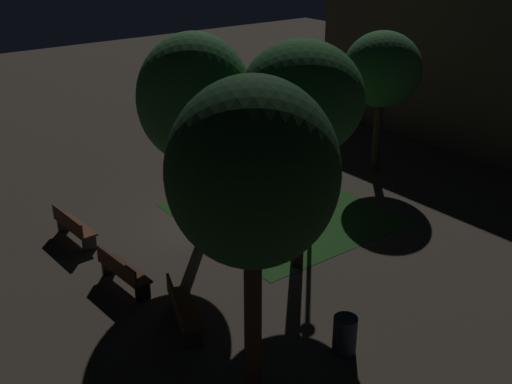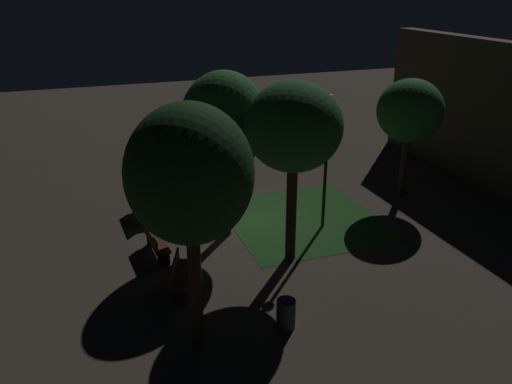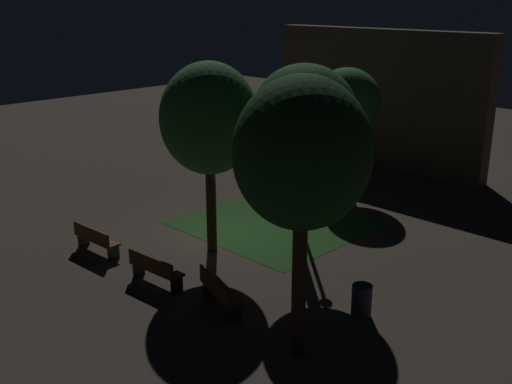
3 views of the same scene
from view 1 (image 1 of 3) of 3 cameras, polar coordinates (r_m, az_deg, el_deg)
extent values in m
plane|color=#473D33|center=(18.74, -3.20, -2.74)|extent=(60.00, 60.00, 0.00)
cube|color=#23511E|center=(19.23, 2.38, -1.98)|extent=(5.84, 5.56, 0.01)
cube|color=brown|center=(18.19, -16.20, -2.99)|extent=(1.82, 0.57, 0.06)
cube|color=brown|center=(18.02, -16.88, -2.52)|extent=(1.80, 0.15, 0.40)
cube|color=#2D2D33|center=(18.97, -17.16, -2.79)|extent=(0.10, 0.39, 0.42)
cube|color=#2D2D33|center=(17.64, -15.00, -4.60)|extent=(0.10, 0.39, 0.42)
cube|color=#422314|center=(15.69, -11.93, -7.05)|extent=(1.83, 0.60, 0.06)
cube|color=#422314|center=(15.49, -12.67, -6.56)|extent=(1.80, 0.18, 0.40)
cube|color=black|center=(16.42, -13.28, -6.65)|extent=(0.11, 0.39, 0.42)
cube|color=black|center=(15.21, -10.31, -9.03)|extent=(0.11, 0.39, 0.42)
cube|color=#512D19|center=(14.07, -6.50, -10.56)|extent=(1.86, 1.06, 0.06)
cube|color=#512D19|center=(13.92, -7.41, -9.90)|extent=(1.71, 0.66, 0.40)
cube|color=#2D2D33|center=(14.86, -7.10, -9.65)|extent=(0.20, 0.39, 0.42)
cube|color=#2D2D33|center=(13.57, -5.75, -13.23)|extent=(0.20, 0.39, 0.42)
cylinder|color=#2D2116|center=(15.68, 3.92, -0.84)|extent=(0.34, 0.34, 3.67)
ellipsoid|color=#1E5623|center=(14.78, 4.20, 8.54)|extent=(2.96, 2.96, 2.75)
cylinder|color=#2D2116|center=(11.29, -0.28, -11.02)|extent=(0.32, 0.32, 3.81)
ellipsoid|color=#143816|center=(10.00, -0.31, 1.76)|extent=(2.86, 2.86, 3.19)
cylinder|color=#38281C|center=(16.72, -5.30, 0.20)|extent=(0.31, 0.31, 3.39)
ellipsoid|color=#28662D|center=(15.90, -5.64, 8.49)|extent=(2.93, 2.93, 3.34)
cylinder|color=#38281C|center=(22.40, 11.03, 5.45)|extent=(0.30, 0.30, 2.96)
ellipsoid|color=#28662D|center=(21.83, 11.48, 10.96)|extent=(2.66, 2.66, 2.56)
cylinder|color=black|center=(18.03, 5.25, 4.14)|extent=(0.12, 0.12, 4.65)
sphere|color=white|center=(17.36, 5.56, 11.86)|extent=(0.36, 0.36, 0.36)
cylinder|color=#2D3842|center=(13.41, 8.12, -12.79)|extent=(0.51, 0.51, 0.83)
cube|color=brown|center=(26.12, 15.39, 11.37)|extent=(10.98, 0.80, 6.23)
camera|label=2|loc=(4.49, 93.29, 0.44)|focal=35.89mm
camera|label=3|loc=(3.58, -125.09, -26.65)|focal=42.57mm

